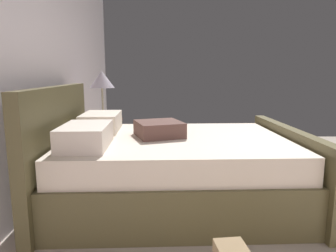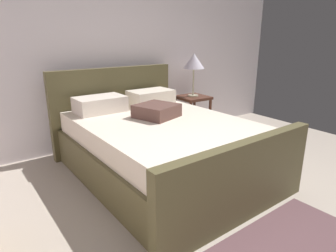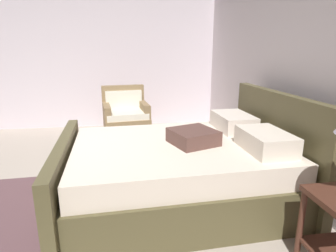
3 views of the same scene
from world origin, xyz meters
TOP-DOWN VIEW (x-y plane):
  - ground_plane at (0.00, 0.00)m, footprint 6.08×5.42m
  - wall_back at (0.00, 2.77)m, footprint 6.20×0.12m
  - wall_side_left at (-3.10, 0.00)m, footprint 0.12×5.54m
  - bed at (0.05, 1.49)m, footprint 1.81×2.32m
  - armchair at (-2.06, 0.94)m, footprint 0.81×0.80m
  - area_rug at (0.05, -0.22)m, footprint 1.57×1.05m

SIDE VIEW (x-z plane):
  - ground_plane at x=0.00m, z-range -0.02..0.00m
  - area_rug at x=0.05m, z-range 0.00..0.01m
  - bed at x=0.05m, z-range -0.20..0.89m
  - armchair at x=-2.06m, z-range -0.10..0.80m
  - wall_back at x=0.00m, z-range 0.00..2.51m
  - wall_side_left at x=-3.10m, z-range 0.00..2.51m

